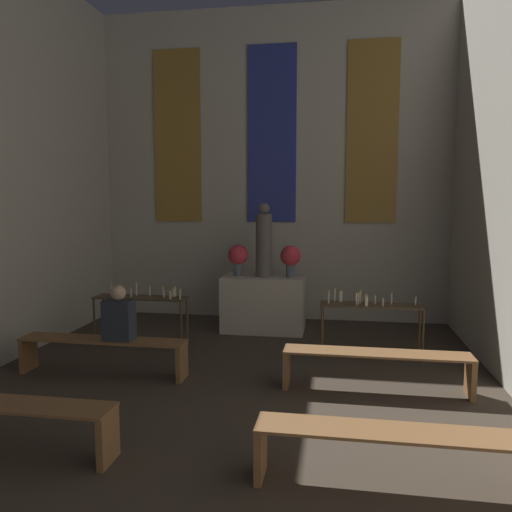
{
  "coord_description": "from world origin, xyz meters",
  "views": [
    {
      "loc": [
        1.23,
        1.71,
        2.19
      ],
      "look_at": [
        0.0,
        9.11,
        1.36
      ],
      "focal_mm": 35.0,
      "sensor_mm": 36.0,
      "label": 1
    }
  ],
  "objects_px": {
    "statue": "(264,242)",
    "pew_back_right": "(376,362)",
    "flower_vase_left": "(238,256)",
    "flower_vase_right": "(290,257)",
    "person_seated": "(119,316)",
    "candle_rack_right": "(371,311)",
    "pew_back_left": "(103,348)",
    "altar": "(264,304)",
    "candle_rack_left": "(141,303)",
    "pew_third_right": "(395,446)"
  },
  "relations": [
    {
      "from": "flower_vase_left",
      "to": "pew_third_right",
      "type": "distance_m",
      "value": 5.04
    },
    {
      "from": "statue",
      "to": "person_seated",
      "type": "xyz_separation_m",
      "value": [
        -1.45,
        -2.48,
        -0.74
      ]
    },
    {
      "from": "pew_third_right",
      "to": "pew_back_right",
      "type": "height_order",
      "value": "same"
    },
    {
      "from": "pew_back_right",
      "to": "pew_third_right",
      "type": "bearing_deg",
      "value": -90.0
    },
    {
      "from": "candle_rack_right",
      "to": "pew_back_right",
      "type": "xyz_separation_m",
      "value": [
        -0.01,
        -1.29,
        -0.31
      ]
    },
    {
      "from": "candle_rack_left",
      "to": "candle_rack_right",
      "type": "distance_m",
      "value": 3.38
    },
    {
      "from": "pew_back_left",
      "to": "person_seated",
      "type": "relative_size",
      "value": 3.09
    },
    {
      "from": "flower_vase_right",
      "to": "pew_back_right",
      "type": "xyz_separation_m",
      "value": [
        1.24,
        -2.48,
        -0.92
      ]
    },
    {
      "from": "candle_rack_right",
      "to": "person_seated",
      "type": "relative_size",
      "value": 2.05
    },
    {
      "from": "pew_back_left",
      "to": "statue",
      "type": "bearing_deg",
      "value": 55.9
    },
    {
      "from": "candle_rack_right",
      "to": "pew_back_left",
      "type": "xyz_separation_m",
      "value": [
        -3.37,
        -1.29,
        -0.31
      ]
    },
    {
      "from": "pew_back_left",
      "to": "pew_back_right",
      "type": "bearing_deg",
      "value": 0.0
    },
    {
      "from": "candle_rack_right",
      "to": "pew_third_right",
      "type": "height_order",
      "value": "candle_rack_right"
    },
    {
      "from": "person_seated",
      "to": "flower_vase_left",
      "type": "bearing_deg",
      "value": 67.93
    },
    {
      "from": "candle_rack_right",
      "to": "pew_back_right",
      "type": "bearing_deg",
      "value": -90.44
    },
    {
      "from": "candle_rack_left",
      "to": "pew_third_right",
      "type": "relative_size",
      "value": 0.66
    },
    {
      "from": "candle_rack_right",
      "to": "statue",
      "type": "bearing_deg",
      "value": 144.78
    },
    {
      "from": "flower_vase_right",
      "to": "pew_back_right",
      "type": "bearing_deg",
      "value": -63.53
    },
    {
      "from": "candle_rack_left",
      "to": "flower_vase_left",
      "type": "bearing_deg",
      "value": 43.75
    },
    {
      "from": "flower_vase_right",
      "to": "person_seated",
      "type": "height_order",
      "value": "flower_vase_right"
    },
    {
      "from": "flower_vase_left",
      "to": "altar",
      "type": "bearing_deg",
      "value": 0.0
    },
    {
      "from": "flower_vase_right",
      "to": "pew_back_left",
      "type": "xyz_separation_m",
      "value": [
        -2.13,
        -2.48,
        -0.92
      ]
    },
    {
      "from": "flower_vase_right",
      "to": "person_seated",
      "type": "bearing_deg",
      "value": -127.38
    },
    {
      "from": "flower_vase_left",
      "to": "pew_back_right",
      "type": "relative_size",
      "value": 0.25
    },
    {
      "from": "flower_vase_right",
      "to": "pew_back_right",
      "type": "distance_m",
      "value": 2.92
    },
    {
      "from": "altar",
      "to": "person_seated",
      "type": "xyz_separation_m",
      "value": [
        -1.45,
        -2.48,
        0.3
      ]
    },
    {
      "from": "statue",
      "to": "pew_back_right",
      "type": "distance_m",
      "value": 3.21
    },
    {
      "from": "statue",
      "to": "pew_third_right",
      "type": "xyz_separation_m",
      "value": [
        1.68,
        -4.48,
        -1.16
      ]
    },
    {
      "from": "candle_rack_left",
      "to": "person_seated",
      "type": "bearing_deg",
      "value": -79.5
    },
    {
      "from": "statue",
      "to": "pew_back_right",
      "type": "bearing_deg",
      "value": -55.9
    },
    {
      "from": "statue",
      "to": "pew_back_left",
      "type": "relative_size",
      "value": 0.58
    },
    {
      "from": "candle_rack_left",
      "to": "pew_back_right",
      "type": "xyz_separation_m",
      "value": [
        3.37,
        -1.29,
        -0.31
      ]
    },
    {
      "from": "pew_back_left",
      "to": "altar",
      "type": "bearing_deg",
      "value": 55.9
    },
    {
      "from": "pew_back_right",
      "to": "flower_vase_right",
      "type": "bearing_deg",
      "value": 116.47
    },
    {
      "from": "statue",
      "to": "candle_rack_left",
      "type": "height_order",
      "value": "statue"
    },
    {
      "from": "candle_rack_left",
      "to": "pew_back_left",
      "type": "height_order",
      "value": "candle_rack_left"
    },
    {
      "from": "flower_vase_left",
      "to": "flower_vase_right",
      "type": "relative_size",
      "value": 1.0
    },
    {
      "from": "flower_vase_left",
      "to": "candle_rack_left",
      "type": "height_order",
      "value": "flower_vase_left"
    },
    {
      "from": "flower_vase_right",
      "to": "pew_third_right",
      "type": "relative_size",
      "value": 0.25
    },
    {
      "from": "altar",
      "to": "candle_rack_right",
      "type": "height_order",
      "value": "candle_rack_right"
    },
    {
      "from": "flower_vase_left",
      "to": "pew_back_right",
      "type": "distance_m",
      "value": 3.39
    },
    {
      "from": "person_seated",
      "to": "statue",
      "type": "bearing_deg",
      "value": 59.69
    },
    {
      "from": "flower_vase_left",
      "to": "flower_vase_right",
      "type": "xyz_separation_m",
      "value": [
        0.89,
        0.0,
        0.0
      ]
    },
    {
      "from": "altar",
      "to": "statue",
      "type": "bearing_deg",
      "value": 0.0
    },
    {
      "from": "altar",
      "to": "flower_vase_left",
      "type": "height_order",
      "value": "flower_vase_left"
    },
    {
      "from": "altar",
      "to": "person_seated",
      "type": "distance_m",
      "value": 2.89
    },
    {
      "from": "flower_vase_left",
      "to": "flower_vase_right",
      "type": "height_order",
      "value": "same"
    },
    {
      "from": "pew_back_right",
      "to": "altar",
      "type": "bearing_deg",
      "value": 124.1
    },
    {
      "from": "flower_vase_left",
      "to": "person_seated",
      "type": "height_order",
      "value": "flower_vase_left"
    },
    {
      "from": "altar",
      "to": "pew_back_right",
      "type": "bearing_deg",
      "value": -55.9
    }
  ]
}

